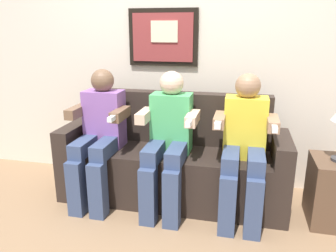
# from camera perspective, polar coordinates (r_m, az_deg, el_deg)

# --- Properties ---
(ground_plane) EXTENTS (5.57, 5.57, 0.00)m
(ground_plane) POSITION_cam_1_polar(r_m,az_deg,el_deg) (2.73, -0.74, -15.16)
(ground_plane) COLOR #8C6B4C
(back_wall_assembly) EXTENTS (4.29, 0.10, 2.60)m
(back_wall_assembly) POSITION_cam_1_polar(r_m,az_deg,el_deg) (3.07, 2.57, 14.07)
(back_wall_assembly) COLOR beige
(back_wall_assembly) RESTS_ON ground_plane
(couch) EXTENTS (1.89, 0.58, 0.90)m
(couch) POSITION_cam_1_polar(r_m,az_deg,el_deg) (2.86, 0.80, -6.48)
(couch) COLOR #2D231E
(couch) RESTS_ON ground_plane
(person_on_left) EXTENTS (0.46, 0.56, 1.11)m
(person_on_left) POSITION_cam_1_polar(r_m,az_deg,el_deg) (2.79, -11.73, -1.04)
(person_on_left) COLOR #8C59A5
(person_on_left) RESTS_ON ground_plane
(person_in_middle) EXTENTS (0.46, 0.56, 1.11)m
(person_in_middle) POSITION_cam_1_polar(r_m,az_deg,el_deg) (2.61, 0.05, -1.94)
(person_in_middle) COLOR #4CB266
(person_in_middle) RESTS_ON ground_plane
(person_on_right) EXTENTS (0.46, 0.56, 1.11)m
(person_on_right) POSITION_cam_1_polar(r_m,az_deg,el_deg) (2.55, 12.99, -2.82)
(person_on_right) COLOR yellow
(person_on_right) RESTS_ON ground_plane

